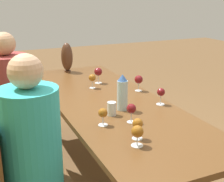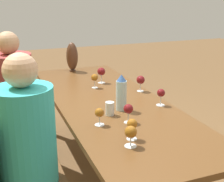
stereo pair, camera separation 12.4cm
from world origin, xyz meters
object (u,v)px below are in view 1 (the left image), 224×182
(wine_glass_0, at_px, (138,124))
(wine_glass_2, at_px, (139,80))
(person_far, at_px, (11,98))
(person_near, at_px, (35,152))
(vase, at_px, (67,57))
(chair_far, at_px, (4,118))
(wine_glass_1, at_px, (92,78))
(wine_glass_4, at_px, (98,72))
(wine_glass_3, at_px, (161,93))
(chair_near, at_px, (23,182))
(water_tumbler, at_px, (112,109))
(wine_glass_7, at_px, (103,114))
(wine_glass_6, at_px, (131,109))
(wine_glass_5, at_px, (137,132))
(water_bottle, at_px, (122,93))

(wine_glass_0, relative_size, wine_glass_2, 0.92)
(person_far, bearing_deg, person_near, 179.92)
(vase, xyz_separation_m, chair_far, (-0.49, 0.76, -0.41))
(wine_glass_0, xyz_separation_m, wine_glass_1, (1.10, -0.13, 0.00))
(wine_glass_1, height_order, wine_glass_4, wine_glass_4)
(wine_glass_3, height_order, chair_near, chair_near)
(water_tumbler, distance_m, wine_glass_7, 0.19)
(person_near, bearing_deg, wine_glass_1, -38.48)
(water_tumbler, relative_size, wine_glass_3, 0.73)
(wine_glass_6, height_order, chair_near, chair_near)
(wine_glass_5, xyz_separation_m, chair_far, (1.40, 0.63, -0.33))
(person_far, bearing_deg, wine_glass_6, -148.26)
(person_far, bearing_deg, wine_glass_3, -129.34)
(vase, xyz_separation_m, wine_glass_2, (-0.95, -0.38, -0.07))
(wine_glass_4, distance_m, person_near, 1.33)
(chair_near, height_order, person_far, person_far)
(wine_glass_4, height_order, person_near, person_near)
(water_tumbler, height_order, chair_far, chair_far)
(water_tumbler, bearing_deg, wine_glass_3, -83.94)
(wine_glass_0, bearing_deg, wine_glass_4, -10.91)
(wine_glass_3, distance_m, chair_near, 1.21)
(wine_glass_3, relative_size, wine_glass_7, 1.12)
(water_bottle, height_order, person_near, person_near)
(wine_glass_1, relative_size, chair_far, 0.14)
(wine_glass_6, bearing_deg, water_tumbler, 21.36)
(water_bottle, xyz_separation_m, wine_glass_7, (-0.21, 0.25, -0.05))
(vase, bearing_deg, person_far, 125.63)
(chair_near, bearing_deg, person_far, -4.40)
(wine_glass_1, bearing_deg, water_tumbler, 170.75)
(wine_glass_5, distance_m, wine_glass_7, 0.36)
(wine_glass_0, distance_m, wine_glass_4, 1.26)
(vase, xyz_separation_m, person_near, (-1.60, 0.68, -0.23))
(wine_glass_5, distance_m, chair_near, 0.76)
(wine_glass_2, bearing_deg, chair_near, 119.40)
(wine_glass_0, distance_m, wine_glass_1, 1.11)
(water_tumbler, height_order, wine_glass_0, wine_glass_0)
(water_tumbler, bearing_deg, wine_glass_6, -158.64)
(wine_glass_4, height_order, wine_glass_7, wine_glass_4)
(wine_glass_4, relative_size, chair_near, 0.17)
(wine_glass_0, xyz_separation_m, wine_glass_3, (0.46, -0.46, 0.00))
(wine_glass_3, bearing_deg, wine_glass_6, 120.33)
(wine_glass_1, distance_m, person_near, 1.16)
(chair_far, distance_m, person_near, 1.13)
(wine_glass_5, distance_m, person_far, 1.51)
(wine_glass_2, bearing_deg, vase, 21.88)
(water_bottle, xyz_separation_m, vase, (1.32, 0.04, 0.03))
(wine_glass_6, bearing_deg, vase, -0.37)
(chair_far, xyz_separation_m, person_near, (-1.12, -0.08, 0.18))
(wine_glass_1, distance_m, wine_glass_6, 0.86)
(wine_glass_7, relative_size, person_near, 0.09)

